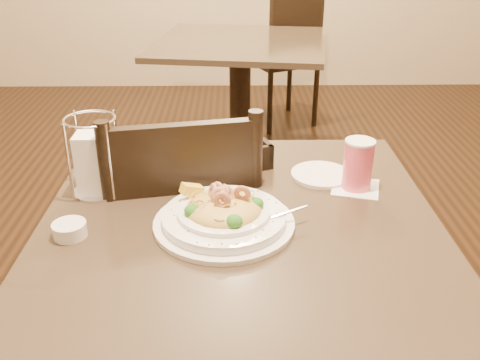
{
  "coord_description": "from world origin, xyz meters",
  "views": [
    {
      "loc": [
        -0.02,
        -1.06,
        1.35
      ],
      "look_at": [
        0.0,
        0.02,
        0.81
      ],
      "focal_mm": 40.0,
      "sensor_mm": 36.0,
      "label": 1
    }
  ],
  "objects_px": {
    "napkin_caddy": "(95,161)",
    "main_table": "(240,295)",
    "dining_chair_far": "(285,54)",
    "pasta_bowl": "(224,214)",
    "background_table": "(240,82)",
    "dining_chair_near": "(183,243)",
    "side_plate": "(321,175)",
    "drink_glass": "(358,165)",
    "bread_basket": "(218,154)",
    "butter_ramekin": "(70,230)"
  },
  "relations": [
    {
      "from": "background_table",
      "to": "dining_chair_near",
      "type": "height_order",
      "value": "dining_chair_near"
    },
    {
      "from": "pasta_bowl",
      "to": "side_plate",
      "type": "relative_size",
      "value": 2.18
    },
    {
      "from": "dining_chair_far",
      "to": "side_plate",
      "type": "distance_m",
      "value": 2.36
    },
    {
      "from": "main_table",
      "to": "dining_chair_near",
      "type": "distance_m",
      "value": 0.29
    },
    {
      "from": "drink_glass",
      "to": "napkin_caddy",
      "type": "bearing_deg",
      "value": -179.12
    },
    {
      "from": "dining_chair_far",
      "to": "napkin_caddy",
      "type": "height_order",
      "value": "dining_chair_far"
    },
    {
      "from": "main_table",
      "to": "pasta_bowl",
      "type": "xyz_separation_m",
      "value": [
        -0.04,
        -0.04,
        0.26
      ]
    },
    {
      "from": "dining_chair_far",
      "to": "main_table",
      "type": "bearing_deg",
      "value": 57.62
    },
    {
      "from": "drink_glass",
      "to": "butter_ramekin",
      "type": "xyz_separation_m",
      "value": [
        -0.66,
        -0.21,
        -0.05
      ]
    },
    {
      "from": "main_table",
      "to": "drink_glass",
      "type": "relative_size",
      "value": 6.43
    },
    {
      "from": "dining_chair_near",
      "to": "drink_glass",
      "type": "height_order",
      "value": "dining_chair_near"
    },
    {
      "from": "main_table",
      "to": "dining_chair_far",
      "type": "bearing_deg",
      "value": 82.25
    },
    {
      "from": "dining_chair_near",
      "to": "napkin_caddy",
      "type": "height_order",
      "value": "dining_chair_near"
    },
    {
      "from": "napkin_caddy",
      "to": "side_plate",
      "type": "relative_size",
      "value": 1.25
    },
    {
      "from": "main_table",
      "to": "bread_basket",
      "type": "xyz_separation_m",
      "value": [
        -0.06,
        0.3,
        0.25
      ]
    },
    {
      "from": "background_table",
      "to": "dining_chair_far",
      "type": "distance_m",
      "value": 0.74
    },
    {
      "from": "pasta_bowl",
      "to": "butter_ramekin",
      "type": "xyz_separation_m",
      "value": [
        -0.33,
        -0.04,
        -0.01
      ]
    },
    {
      "from": "main_table",
      "to": "napkin_caddy",
      "type": "distance_m",
      "value": 0.49
    },
    {
      "from": "dining_chair_far",
      "to": "drink_glass",
      "type": "height_order",
      "value": "dining_chair_far"
    },
    {
      "from": "pasta_bowl",
      "to": "napkin_caddy",
      "type": "relative_size",
      "value": 1.74
    },
    {
      "from": "side_plate",
      "to": "butter_ramekin",
      "type": "xyz_separation_m",
      "value": [
        -0.58,
        -0.28,
        0.01
      ]
    },
    {
      "from": "dining_chair_near",
      "to": "side_plate",
      "type": "distance_m",
      "value": 0.45
    },
    {
      "from": "drink_glass",
      "to": "main_table",
      "type": "bearing_deg",
      "value": -155.98
    },
    {
      "from": "napkin_caddy",
      "to": "butter_ramekin",
      "type": "bearing_deg",
      "value": -94.45
    },
    {
      "from": "dining_chair_near",
      "to": "dining_chair_far",
      "type": "distance_m",
      "value": 2.35
    },
    {
      "from": "bread_basket",
      "to": "napkin_caddy",
      "type": "height_order",
      "value": "napkin_caddy"
    },
    {
      "from": "main_table",
      "to": "dining_chair_far",
      "type": "distance_m",
      "value": 2.57
    },
    {
      "from": "dining_chair_near",
      "to": "pasta_bowl",
      "type": "xyz_separation_m",
      "value": [
        0.12,
        -0.29,
        0.26
      ]
    },
    {
      "from": "background_table",
      "to": "napkin_caddy",
      "type": "xyz_separation_m",
      "value": [
        -0.38,
        -1.76,
        0.31
      ]
    },
    {
      "from": "dining_chair_near",
      "to": "napkin_caddy",
      "type": "relative_size",
      "value": 4.73
    },
    {
      "from": "dining_chair_far",
      "to": "side_plate",
      "type": "xyz_separation_m",
      "value": [
        -0.13,
        -2.35,
        0.24
      ]
    },
    {
      "from": "bread_basket",
      "to": "background_table",
      "type": "bearing_deg",
      "value": 86.89
    },
    {
      "from": "background_table",
      "to": "drink_glass",
      "type": "height_order",
      "value": "drink_glass"
    },
    {
      "from": "napkin_caddy",
      "to": "butter_ramekin",
      "type": "height_order",
      "value": "napkin_caddy"
    },
    {
      "from": "napkin_caddy",
      "to": "side_plate",
      "type": "xyz_separation_m",
      "value": [
        0.56,
        0.08,
        -0.08
      ]
    },
    {
      "from": "dining_chair_far",
      "to": "drink_glass",
      "type": "bearing_deg",
      "value": 64.1
    },
    {
      "from": "main_table",
      "to": "dining_chair_near",
      "type": "relative_size",
      "value": 0.97
    },
    {
      "from": "dining_chair_far",
      "to": "background_table",
      "type": "bearing_deg",
      "value": 40.0
    },
    {
      "from": "pasta_bowl",
      "to": "main_table",
      "type": "bearing_deg",
      "value": 50.61
    },
    {
      "from": "bread_basket",
      "to": "side_plate",
      "type": "bearing_deg",
      "value": -19.68
    },
    {
      "from": "background_table",
      "to": "napkin_caddy",
      "type": "bearing_deg",
      "value": -102.18
    },
    {
      "from": "drink_glass",
      "to": "side_plate",
      "type": "distance_m",
      "value": 0.12
    },
    {
      "from": "background_table",
      "to": "main_table",
      "type": "bearing_deg",
      "value": -90.91
    },
    {
      "from": "background_table",
      "to": "dining_chair_near",
      "type": "bearing_deg",
      "value": -96.67
    },
    {
      "from": "background_table",
      "to": "bread_basket",
      "type": "distance_m",
      "value": 1.6
    },
    {
      "from": "napkin_caddy",
      "to": "main_table",
      "type": "bearing_deg",
      "value": -19.07
    },
    {
      "from": "main_table",
      "to": "side_plate",
      "type": "height_order",
      "value": "side_plate"
    },
    {
      "from": "dining_chair_far",
      "to": "drink_glass",
      "type": "xyz_separation_m",
      "value": [
        -0.05,
        -2.41,
        0.3
      ]
    },
    {
      "from": "dining_chair_near",
      "to": "dining_chair_far",
      "type": "xyz_separation_m",
      "value": [
        0.51,
        2.3,
        0.0
      ]
    },
    {
      "from": "background_table",
      "to": "dining_chair_far",
      "type": "xyz_separation_m",
      "value": [
        0.32,
        0.67,
        -0.0
      ]
    }
  ]
}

